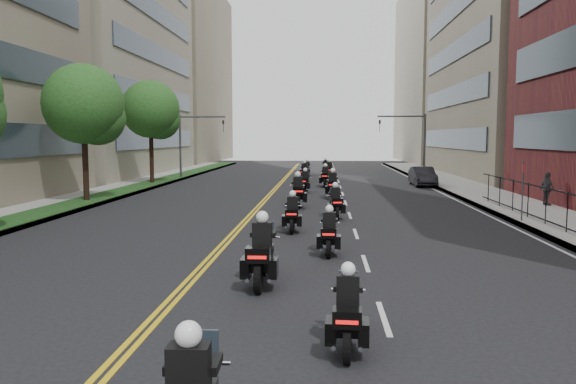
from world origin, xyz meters
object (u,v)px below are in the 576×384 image
(motorcycle_11, at_px, (329,171))
(motorcycle_12, at_px, (307,169))
(motorcycle_1, at_px, (348,315))
(motorcycle_10, at_px, (304,174))
(motorcycle_8, at_px, (305,183))
(parked_sedan, at_px, (423,176))
(motorcycle_2, at_px, (262,256))
(motorcycle_9, at_px, (325,178))
(motorcycle_3, at_px, (329,235))
(pedestrian_c, at_px, (547,189))
(motorcycle_4, at_px, (292,215))
(motorcycle_13, at_px, (326,167))
(motorcycle_6, at_px, (298,193))
(motorcycle_7, at_px, (333,186))
(motorcycle_5, at_px, (335,204))

(motorcycle_11, bearing_deg, motorcycle_12, 109.99)
(motorcycle_1, bearing_deg, motorcycle_10, 96.34)
(motorcycle_1, height_order, motorcycle_12, motorcycle_12)
(motorcycle_8, bearing_deg, parked_sedan, 39.11)
(motorcycle_2, height_order, motorcycle_9, motorcycle_2)
(motorcycle_2, height_order, motorcycle_10, motorcycle_2)
(motorcycle_3, height_order, motorcycle_12, motorcycle_12)
(pedestrian_c, bearing_deg, motorcycle_9, 29.10)
(motorcycle_4, height_order, motorcycle_13, motorcycle_4)
(motorcycle_4, distance_m, motorcycle_8, 15.34)
(motorcycle_6, distance_m, motorcycle_7, 4.74)
(motorcycle_2, distance_m, motorcycle_8, 23.34)
(motorcycle_6, bearing_deg, pedestrian_c, -2.97)
(motorcycle_11, bearing_deg, motorcycle_1, -97.79)
(motorcycle_1, bearing_deg, motorcycle_7, 92.87)
(motorcycle_6, bearing_deg, motorcycle_12, 85.93)
(motorcycle_11, bearing_deg, motorcycle_10, -128.61)
(motorcycle_2, bearing_deg, motorcycle_13, 87.56)
(motorcycle_6, bearing_deg, motorcycle_10, 86.06)
(motorcycle_5, distance_m, motorcycle_10, 20.11)
(motorcycle_11, bearing_deg, motorcycle_2, -100.98)
(motorcycle_11, bearing_deg, motorcycle_13, 84.54)
(motorcycle_10, relative_size, motorcycle_12, 1.14)
(motorcycle_2, height_order, motorcycle_12, motorcycle_2)
(motorcycle_6, xyz_separation_m, motorcycle_11, (1.86, 19.61, -0.06))
(motorcycle_1, relative_size, motorcycle_10, 0.85)
(motorcycle_6, height_order, motorcycle_11, motorcycle_6)
(motorcycle_11, relative_size, motorcycle_12, 1.09)
(pedestrian_c, bearing_deg, motorcycle_1, 135.89)
(motorcycle_9, xyz_separation_m, pedestrian_c, (11.41, -11.71, 0.33))
(motorcycle_4, relative_size, motorcycle_13, 1.05)
(motorcycle_9, distance_m, motorcycle_10, 4.40)
(motorcycle_6, bearing_deg, motorcycle_7, 61.76)
(motorcycle_4, relative_size, motorcycle_7, 0.88)
(motorcycle_4, height_order, motorcycle_5, motorcycle_5)
(motorcycle_4, bearing_deg, motorcycle_3, -72.52)
(motorcycle_2, height_order, motorcycle_8, motorcycle_2)
(motorcycle_4, bearing_deg, motorcycle_5, 63.84)
(motorcycle_10, bearing_deg, motorcycle_3, -83.41)
(motorcycle_6, height_order, motorcycle_7, motorcycle_6)
(motorcycle_4, height_order, parked_sedan, motorcycle_4)
(motorcycle_2, bearing_deg, motorcycle_5, 79.83)
(motorcycle_11, bearing_deg, pedestrian_c, -67.82)
(motorcycle_10, bearing_deg, motorcycle_13, 84.32)
(motorcycle_13, relative_size, pedestrian_c, 1.21)
(motorcycle_13, relative_size, parked_sedan, 0.47)
(motorcycle_6, height_order, motorcycle_13, motorcycle_6)
(motorcycle_1, xyz_separation_m, motorcycle_3, (-0.24, 7.97, 0.01))
(motorcycle_6, height_order, motorcycle_9, motorcycle_6)
(motorcycle_3, distance_m, motorcycle_12, 35.43)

